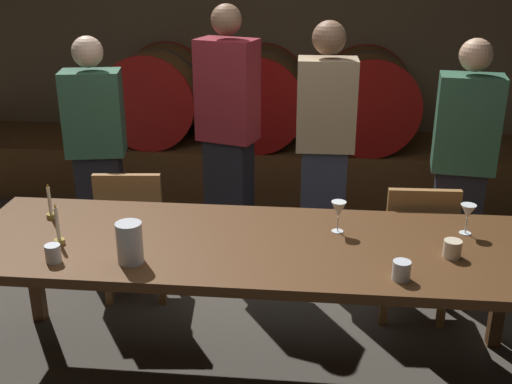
{
  "coord_description": "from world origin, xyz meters",
  "views": [
    {
      "loc": [
        0.51,
        -2.78,
        2.13
      ],
      "look_at": [
        0.18,
        0.46,
        0.85
      ],
      "focal_mm": 44.04,
      "sensor_mm": 36.0,
      "label": 1
    }
  ],
  "objects_px": {
    "wine_barrel_left": "(158,94)",
    "chair_right": "(415,245)",
    "pitcher": "(130,243)",
    "candle_right": "(58,233)",
    "cup_left": "(53,253)",
    "cup_right": "(452,249)",
    "guest_far_left": "(97,154)",
    "dining_table": "(252,253)",
    "guest_far_right": "(462,166)",
    "cup_center": "(401,270)",
    "guest_center_right": "(325,148)",
    "wine_barrel_center": "(259,97)",
    "chair_left": "(134,228)",
    "wine_glass_center": "(338,210)",
    "guest_center_left": "(228,137)",
    "candle_left": "(51,209)",
    "wine_barrel_right": "(368,99)",
    "wine_glass_right": "(468,212)"
  },
  "relations": [
    {
      "from": "guest_far_right",
      "to": "cup_center",
      "type": "distance_m",
      "value": 1.5
    },
    {
      "from": "cup_center",
      "to": "cup_right",
      "type": "xyz_separation_m",
      "value": [
        0.26,
        0.24,
        -0.0
      ]
    },
    {
      "from": "chair_left",
      "to": "candle_right",
      "type": "bearing_deg",
      "value": 76.85
    },
    {
      "from": "guest_far_right",
      "to": "guest_far_left",
      "type": "bearing_deg",
      "value": 6.06
    },
    {
      "from": "chair_left",
      "to": "guest_center_left",
      "type": "distance_m",
      "value": 0.89
    },
    {
      "from": "wine_barrel_center",
      "to": "wine_barrel_right",
      "type": "relative_size",
      "value": 1.0
    },
    {
      "from": "wine_barrel_left",
      "to": "guest_far_left",
      "type": "height_order",
      "value": "guest_far_left"
    },
    {
      "from": "guest_center_right",
      "to": "pitcher",
      "type": "height_order",
      "value": "guest_center_right"
    },
    {
      "from": "guest_far_right",
      "to": "cup_center",
      "type": "bearing_deg",
      "value": 76.34
    },
    {
      "from": "chair_left",
      "to": "cup_center",
      "type": "xyz_separation_m",
      "value": [
        1.5,
        -1.02,
        0.33
      ]
    },
    {
      "from": "cup_center",
      "to": "candle_right",
      "type": "bearing_deg",
      "value": 173.38
    },
    {
      "from": "wine_barrel_left",
      "to": "guest_far_right",
      "type": "relative_size",
      "value": 0.51
    },
    {
      "from": "chair_left",
      "to": "wine_glass_center",
      "type": "relative_size",
      "value": 5.37
    },
    {
      "from": "pitcher",
      "to": "cup_left",
      "type": "xyz_separation_m",
      "value": [
        -0.35,
        -0.03,
        -0.06
      ]
    },
    {
      "from": "guest_center_left",
      "to": "pitcher",
      "type": "relative_size",
      "value": 9.23
    },
    {
      "from": "candle_right",
      "to": "cup_left",
      "type": "height_order",
      "value": "candle_right"
    },
    {
      "from": "dining_table",
      "to": "wine_glass_right",
      "type": "relative_size",
      "value": 18.19
    },
    {
      "from": "wine_glass_center",
      "to": "cup_center",
      "type": "xyz_separation_m",
      "value": [
        0.26,
        -0.46,
        -0.08
      ]
    },
    {
      "from": "wine_barrel_left",
      "to": "cup_right",
      "type": "bearing_deg",
      "value": -52.86
    },
    {
      "from": "pitcher",
      "to": "cup_left",
      "type": "height_order",
      "value": "pitcher"
    },
    {
      "from": "chair_left",
      "to": "pitcher",
      "type": "xyz_separation_m",
      "value": [
        0.29,
        -0.98,
        0.39
      ]
    },
    {
      "from": "guest_far_left",
      "to": "dining_table",
      "type": "bearing_deg",
      "value": 124.89
    },
    {
      "from": "wine_barrel_right",
      "to": "dining_table",
      "type": "xyz_separation_m",
      "value": [
        -0.73,
        -2.68,
        -0.17
      ]
    },
    {
      "from": "pitcher",
      "to": "cup_center",
      "type": "xyz_separation_m",
      "value": [
        1.21,
        -0.04,
        -0.05
      ]
    },
    {
      "from": "wine_barrel_left",
      "to": "chair_right",
      "type": "bearing_deg",
      "value": -45.08
    },
    {
      "from": "wine_barrel_center",
      "to": "chair_right",
      "type": "height_order",
      "value": "wine_barrel_center"
    },
    {
      "from": "guest_far_right",
      "to": "wine_barrel_right",
      "type": "bearing_deg",
      "value": -65.6
    },
    {
      "from": "chair_right",
      "to": "pitcher",
      "type": "xyz_separation_m",
      "value": [
        -1.43,
        -0.9,
        0.39
      ]
    },
    {
      "from": "guest_far_right",
      "to": "wine_glass_center",
      "type": "height_order",
      "value": "guest_far_right"
    },
    {
      "from": "candle_right",
      "to": "pitcher",
      "type": "distance_m",
      "value": 0.43
    },
    {
      "from": "guest_far_left",
      "to": "cup_left",
      "type": "distance_m",
      "value": 1.47
    },
    {
      "from": "guest_center_right",
      "to": "cup_center",
      "type": "xyz_separation_m",
      "value": [
        0.33,
        -1.56,
        -0.06
      ]
    },
    {
      "from": "wine_glass_center",
      "to": "wine_glass_right",
      "type": "distance_m",
      "value": 0.64
    },
    {
      "from": "cup_center",
      "to": "cup_right",
      "type": "height_order",
      "value": "cup_center"
    },
    {
      "from": "candle_left",
      "to": "guest_center_left",
      "type": "bearing_deg",
      "value": 54.58
    },
    {
      "from": "chair_right",
      "to": "guest_center_right",
      "type": "bearing_deg",
      "value": -50.81
    },
    {
      "from": "cup_center",
      "to": "cup_right",
      "type": "distance_m",
      "value": 0.35
    },
    {
      "from": "wine_barrel_left",
      "to": "wine_barrel_center",
      "type": "bearing_deg",
      "value": 0.0
    },
    {
      "from": "candle_right",
      "to": "cup_left",
      "type": "relative_size",
      "value": 2.56
    },
    {
      "from": "guest_far_left",
      "to": "candle_right",
      "type": "relative_size",
      "value": 7.48
    },
    {
      "from": "cup_right",
      "to": "pitcher",
      "type": "bearing_deg",
      "value": -172.41
    },
    {
      "from": "wine_barrel_center",
      "to": "candle_left",
      "type": "height_order",
      "value": "wine_barrel_center"
    },
    {
      "from": "guest_center_left",
      "to": "guest_center_right",
      "type": "distance_m",
      "value": 0.65
    },
    {
      "from": "guest_far_left",
      "to": "wine_barrel_left",
      "type": "bearing_deg",
      "value": -102.09
    },
    {
      "from": "guest_far_right",
      "to": "wine_glass_right",
      "type": "bearing_deg",
      "value": 87.23
    },
    {
      "from": "guest_center_left",
      "to": "guest_far_right",
      "type": "bearing_deg",
      "value": -169.84
    },
    {
      "from": "wine_glass_right",
      "to": "cup_right",
      "type": "relative_size",
      "value": 1.87
    },
    {
      "from": "chair_right",
      "to": "wine_glass_center",
      "type": "xyz_separation_m",
      "value": [
        -0.48,
        -0.48,
        0.41
      ]
    },
    {
      "from": "cup_left",
      "to": "wine_barrel_left",
      "type": "bearing_deg",
      "value": 94.78
    },
    {
      "from": "wine_barrel_left",
      "to": "candle_right",
      "type": "relative_size",
      "value": 3.84
    }
  ]
}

